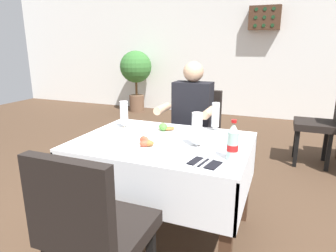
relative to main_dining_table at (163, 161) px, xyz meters
The scene contains 16 objects.
ground_plane 0.60m from the main_dining_table, 152.56° to the right, with size 11.00×11.00×0.00m, color #473323.
back_wall 4.38m from the main_dining_table, 91.83° to the left, with size 11.00×0.12×3.20m, color white.
main_dining_table is the anchor object (origin of this frame).
chair_far_diner_seat 0.85m from the main_dining_table, 90.00° to the left, with size 0.44×0.50×0.97m.
chair_near_camera_side 0.85m from the main_dining_table, 90.00° to the right, with size 0.44×0.50×0.97m.
seated_diner_far 0.75m from the main_dining_table, 91.81° to the left, with size 0.50×0.46×1.26m.
plate_near_camera 0.26m from the main_dining_table, 100.95° to the right, with size 0.24×0.24×0.07m.
plate_far_diner 0.28m from the main_dining_table, 110.44° to the left, with size 0.24×0.24×0.07m.
beer_glass_left 0.39m from the main_dining_table, ahead, with size 0.07×0.07×0.23m.
beer_glass_middle 0.54m from the main_dining_table, 156.33° to the left, with size 0.07×0.07×0.22m.
beer_glass_right 0.55m from the main_dining_table, 51.84° to the left, with size 0.07×0.07×0.23m.
cola_bottle_primary 0.62m from the main_dining_table, 20.70° to the right, with size 0.07×0.07×0.25m.
napkin_cutlery_set 0.53m from the main_dining_table, 38.53° to the right, with size 0.19×0.20×0.01m.
background_chair_left 2.28m from the main_dining_table, 57.19° to the left, with size 0.50×0.44×0.97m.
potted_plant_corner 4.40m from the main_dining_table, 120.25° to the left, with size 0.67×0.67×1.30m.
wall_bottle_rack 4.31m from the main_dining_table, 85.61° to the left, with size 0.56×0.21×0.42m.
Camera 1 is at (0.91, -1.77, 1.40)m, focal length 31.32 mm.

